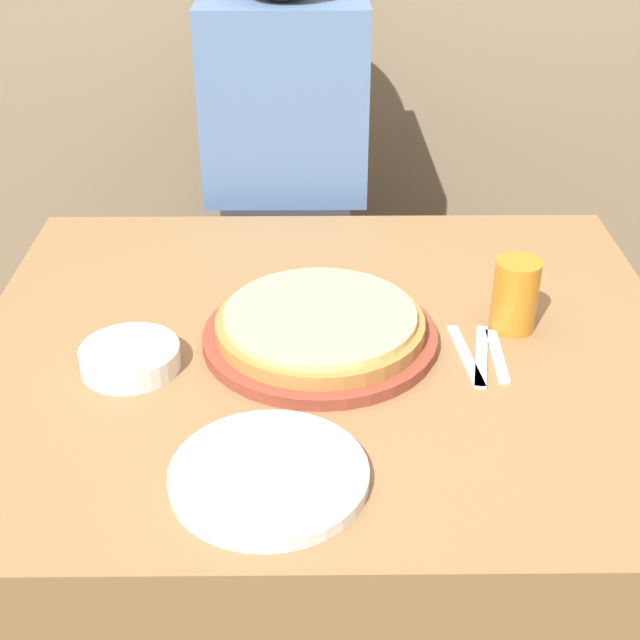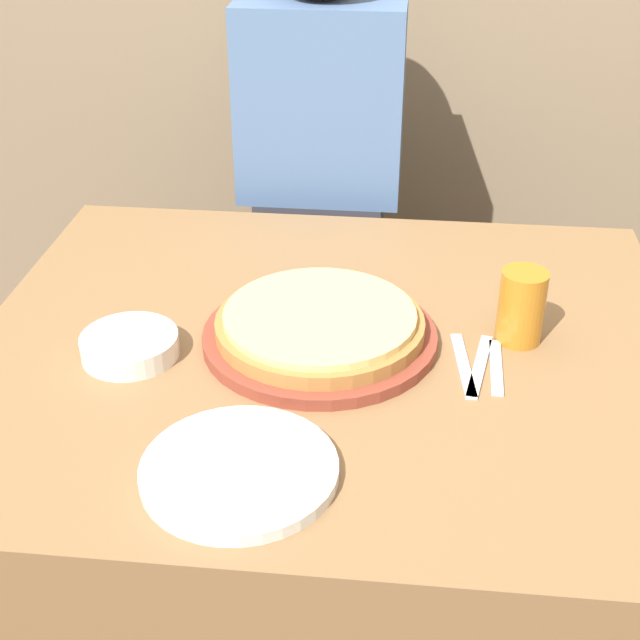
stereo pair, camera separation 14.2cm
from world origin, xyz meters
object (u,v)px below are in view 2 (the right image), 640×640
dinner_plate (239,470)px  side_bowl (130,346)px  spoon (496,367)px  beer_glass (522,304)px  pizza_on_board (320,328)px  dinner_knife (480,366)px  diner_person (321,208)px  fork (463,365)px

dinner_plate → side_bowl: side_bowl is taller
spoon → beer_glass: bearing=66.2°
beer_glass → pizza_on_board: bearing=-172.7°
beer_glass → spoon: 0.12m
beer_glass → dinner_knife: size_ratio=0.69×
beer_glass → diner_person: bearing=121.6°
dinner_plate → dinner_knife: (0.32, 0.29, -0.01)m
pizza_on_board → diner_person: (-0.07, 0.67, -0.08)m
pizza_on_board → beer_glass: 0.32m
dinner_plate → beer_glass: bearing=44.4°
pizza_on_board → dinner_plate: 0.35m
dinner_plate → fork: bearing=44.2°
dinner_knife → spoon: 0.02m
fork → spoon: size_ratio=1.18×
side_bowl → fork: (0.52, 0.02, -0.02)m
side_bowl → dinner_knife: bearing=2.5°
pizza_on_board → dinner_knife: bearing=-11.0°
pizza_on_board → beer_glass: size_ratio=3.09×
side_bowl → spoon: bearing=2.4°
dinner_plate → side_bowl: bearing=130.1°
beer_glass → diner_person: (-0.39, 0.63, -0.13)m
pizza_on_board → dinner_knife: 0.26m
dinner_knife → spoon: bearing=0.0°
dinner_knife → side_bowl: bearing=-177.5°
dinner_plate → spoon: size_ratio=1.72×
dinner_knife → diner_person: diner_person is taller
side_bowl → diner_person: size_ratio=0.12×
pizza_on_board → dinner_knife: pizza_on_board is taller
beer_glass → side_bowl: (-0.61, -0.11, -0.05)m
spoon → diner_person: diner_person is taller
fork → beer_glass: bearing=45.1°
pizza_on_board → diner_person: bearing=96.0°
pizza_on_board → dinner_knife: (0.25, -0.05, -0.02)m
spoon → dinner_knife: bearing=180.0°
pizza_on_board → diner_person: size_ratio=0.28×
pizza_on_board → dinner_plate: pizza_on_board is taller
pizza_on_board → fork: (0.23, -0.05, -0.02)m
beer_glass → dinner_knife: bearing=-125.7°
pizza_on_board → side_bowl: size_ratio=2.46×
pizza_on_board → fork: pizza_on_board is taller
beer_glass → side_bowl: 0.62m
beer_glass → fork: size_ratio=0.69×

